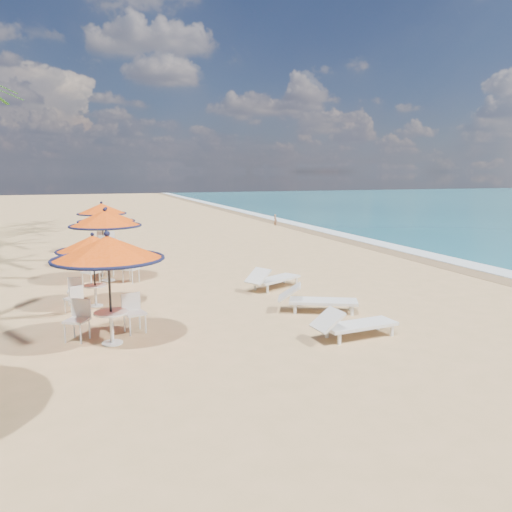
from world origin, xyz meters
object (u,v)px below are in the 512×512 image
Objects in this scene: station_1 at (91,250)px; station_2 at (106,228)px; station_4 at (102,215)px; lounger_mid at (315,299)px; lounger_far at (272,278)px; lounger_near at (352,324)px; station_3 at (106,223)px; station_0 at (108,258)px.

station_2 is (0.62, 3.38, 0.26)m from station_1.
lounger_mid is at bearing -69.47° from station_4.
lounger_near is at bearing -118.43° from lounger_far.
station_3 is at bearing -90.51° from station_4.
station_1 reaches higher than lounger_mid.
lounger_near is at bearing -41.64° from station_1.
station_1 is 0.89× the size of station_3.
station_4 reaches higher than station_1.
station_1 is 0.95× the size of lounger_mid.
station_0 is 13.76m from station_4.
station_0 is at bearing -93.07° from station_3.
station_3 is 1.14× the size of lounger_near.
station_2 is 1.22× the size of lounger_near.
lounger_far is (5.33, 3.67, -1.59)m from station_0.
station_2 reaches higher than lounger_near.
station_1 is 0.88× the size of station_4.
station_4 is (0.03, 3.87, 0.01)m from station_3.
station_3 is (0.53, 9.88, -0.18)m from station_0.
station_4 is 1.15× the size of lounger_near.
station_3 is 7.97m from lounger_far.
lounger_far is at bearing 117.90° from lounger_mid.
station_4 is at bearing 87.63° from lounger_far.
station_1 is 6.42m from lounger_mid.
station_0 reaches higher than station_3.
station_2 reaches higher than station_3.
station_4 is at bearing 88.17° from station_2.
station_0 is 9.89m from station_3.
lounger_mid is at bearing 81.06° from lounger_near.
station_4 is 13.97m from lounger_mid.
lounger_near is 5.22m from lounger_far.
lounger_mid reaches higher than lounger_far.
station_0 is 1.21× the size of lounger_near.
lounger_far reaches higher than lounger_near.
lounger_far is at bearing 84.83° from lounger_near.
station_1 is 10.41m from station_4.
station_0 is 0.99× the size of station_2.
station_2 reaches higher than station_0.
lounger_far is at bearing -64.70° from station_4.
station_1 is at bearing 155.35° from lounger_far.
station_0 is 6.76m from station_2.
station_1 is at bearing -94.63° from station_4.
lounger_near is (4.92, -8.30, -1.54)m from station_2.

